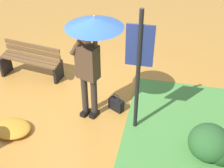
% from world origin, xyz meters
% --- Properties ---
extents(ground_plane, '(18.00, 18.00, 0.00)m').
position_xyz_m(ground_plane, '(0.00, 0.00, 0.00)').
color(ground_plane, '#B27A33').
extents(person_with_umbrella, '(0.96, 0.96, 2.04)m').
position_xyz_m(person_with_umbrella, '(0.38, -0.17, 1.55)').
color(person_with_umbrella, '#2D2823').
rests_on(person_with_umbrella, ground_plane).
extents(info_sign_post, '(0.44, 0.07, 2.30)m').
position_xyz_m(info_sign_post, '(1.20, -0.36, 1.44)').
color(info_sign_post, black).
rests_on(info_sign_post, ground_plane).
extents(handbag, '(0.33, 0.27, 0.37)m').
position_xyz_m(handbag, '(0.76, 0.06, 0.13)').
color(handbag, black).
rests_on(handbag, ground_plane).
extents(park_bench, '(1.40, 0.57, 0.75)m').
position_xyz_m(park_bench, '(-1.34, 0.82, 0.40)').
color(park_bench, black).
rests_on(park_bench, ground_plane).
extents(shrub_cluster, '(0.74, 0.67, 0.61)m').
position_xyz_m(shrub_cluster, '(2.51, -0.79, 0.28)').
color(shrub_cluster, '#285628').
rests_on(shrub_cluster, ground_plane).
extents(leaf_pile_far_path, '(0.68, 0.55, 0.15)m').
position_xyz_m(leaf_pile_far_path, '(-0.94, -0.96, 0.08)').
color(leaf_pile_far_path, '#C68428').
rests_on(leaf_pile_far_path, ground_plane).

